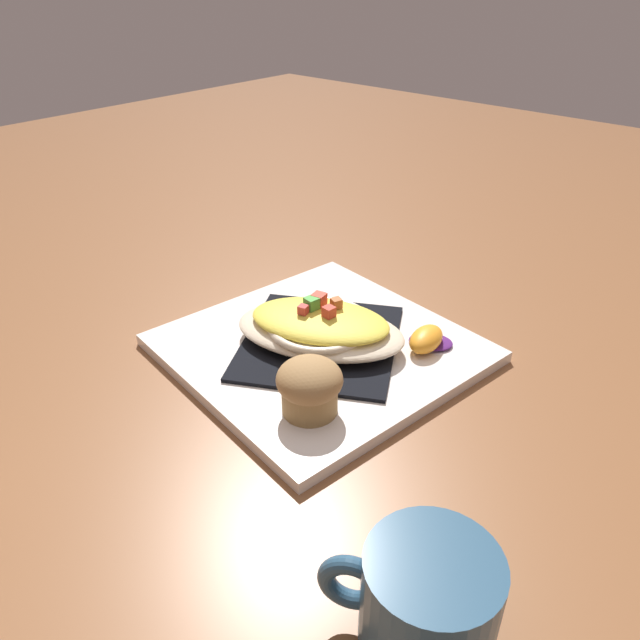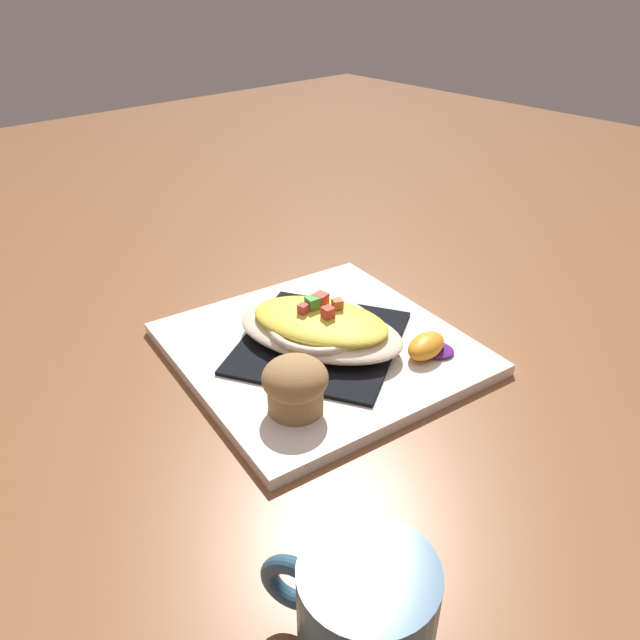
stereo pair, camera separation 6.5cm
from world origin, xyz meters
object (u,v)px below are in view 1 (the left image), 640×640
object	(u,v)px
square_plate	(320,348)
muffin	(310,386)
orange_garnish	(427,340)
gratin_dish	(320,326)
coffee_mug	(426,606)

from	to	relation	value
square_plate	muffin	world-z (taller)	muffin
square_plate	orange_garnish	size ratio (longest dim) A/B	4.45
gratin_dish	muffin	world-z (taller)	muffin
square_plate	muffin	xyz separation A→B (m)	(0.07, -0.09, 0.04)
square_plate	muffin	distance (m)	0.12
muffin	orange_garnish	world-z (taller)	muffin
square_plate	coffee_mug	world-z (taller)	coffee_mug
muffin	square_plate	bearing A→B (deg)	126.68
muffin	orange_garnish	distance (m)	0.17
muffin	coffee_mug	bearing A→B (deg)	-29.20
muffin	orange_garnish	size ratio (longest dim) A/B	0.93
square_plate	orange_garnish	distance (m)	0.12
gratin_dish	orange_garnish	bearing A→B (deg)	37.54
orange_garnish	muffin	bearing A→B (deg)	-98.20
gratin_dish	coffee_mug	world-z (taller)	coffee_mug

